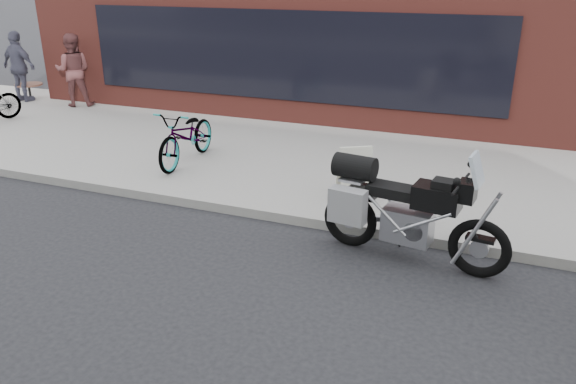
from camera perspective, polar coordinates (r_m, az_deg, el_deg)
near_sidewalk at (r=11.01m, az=5.08°, el=3.34°), size 44.00×6.00×0.15m
storefront at (r=17.77m, az=5.64°, el=17.48°), size 14.00×10.07×4.50m
motorcycle at (r=7.29m, az=11.30°, el=-1.83°), size 2.46×0.82×1.56m
bicycle_front at (r=10.58m, az=-10.22°, el=5.66°), size 0.78×1.99×1.03m
sandwich_sign at (r=8.87m, az=6.82°, el=2.03°), size 0.69×0.68×0.83m
cafe_table at (r=17.41m, az=-24.86°, el=9.84°), size 0.73×0.73×0.42m
cafe_patron_left at (r=15.92m, az=-20.98°, el=11.47°), size 1.13×1.06×1.86m
cafe_patron_right at (r=17.08m, az=-25.63°, el=11.42°), size 1.13×0.54×1.87m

